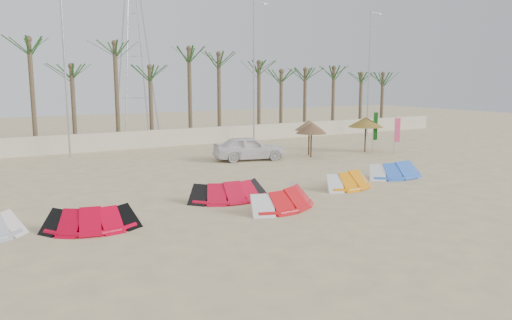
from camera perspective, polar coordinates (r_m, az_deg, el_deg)
ground at (r=19.16m, az=9.16°, el=-6.34°), size 120.00×120.00×0.00m
boundary_wall at (r=38.33m, az=-12.18°, el=2.36°), size 60.00×0.30×1.30m
palm_line at (r=39.73m, az=-12.24°, el=10.97°), size 52.00×4.00×7.70m
lamp_b at (r=34.69m, az=-20.94°, el=9.74°), size 1.25×0.14×11.00m
lamp_c at (r=39.54m, az=-0.20°, el=10.21°), size 1.25×0.14×11.00m
lamp_d at (r=46.73m, az=12.82°, el=9.83°), size 1.25×0.14×11.00m
pylon at (r=44.39m, az=-13.36°, el=2.39°), size 3.00×3.00×14.00m
kite_red_left at (r=18.24m, az=-18.56°, el=-6.16°), size 3.41×2.16×0.90m
kite_red_mid at (r=21.47m, az=-3.42°, el=-3.38°), size 3.55×1.76×0.90m
kite_red_right at (r=20.32m, az=2.63°, el=-4.10°), size 4.08×2.79×0.90m
kite_orange at (r=24.32m, az=10.17°, el=-2.03°), size 3.48×2.34×0.90m
kite_blue at (r=27.46m, az=15.28°, el=-0.92°), size 3.63×1.70×0.90m
parasol_left at (r=33.70m, az=6.10°, el=3.98°), size 1.95×1.95×2.40m
parasol_mid at (r=32.88m, az=6.35°, el=3.65°), size 2.05×2.05×2.29m
parasol_right at (r=35.97m, az=12.44°, el=4.26°), size 2.46×2.46×2.47m
flag_pink at (r=36.08m, az=15.76°, el=3.20°), size 0.45×0.11×2.57m
flag_green at (r=35.81m, az=13.46°, el=3.64°), size 0.45×0.06×2.98m
car at (r=31.70m, az=-0.84°, el=1.38°), size 4.81×2.83×1.54m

